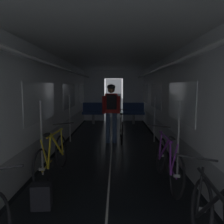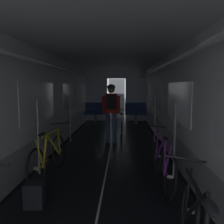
{
  "view_description": "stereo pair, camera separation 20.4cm",
  "coord_description": "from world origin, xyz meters",
  "px_view_note": "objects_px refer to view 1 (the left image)",
  "views": [
    {
      "loc": [
        0.12,
        -2.03,
        1.67
      ],
      "look_at": [
        0.0,
        4.64,
        0.91
      ],
      "focal_mm": 36.44,
      "sensor_mm": 36.0,
      "label": 1
    },
    {
      "loc": [
        0.32,
        -2.02,
        1.67
      ],
      "look_at": [
        0.0,
        4.64,
        0.91
      ],
      "focal_mm": 36.44,
      "sensor_mm": 36.0,
      "label": 2
    }
  ],
  "objects_px": {
    "bench_seat_far_right": "(133,111)",
    "bicycle_purple": "(168,162)",
    "bench_seat_far_left": "(93,111)",
    "person_cyclist_aisle": "(111,107)",
    "backpack_on_floor": "(42,196)",
    "bicycle_white_in_aisle": "(121,129)",
    "bicycle_yellow": "(53,157)"
  },
  "relations": [
    {
      "from": "bench_seat_far_left",
      "to": "bicycle_yellow",
      "type": "relative_size",
      "value": 0.58
    },
    {
      "from": "bench_seat_far_right",
      "to": "backpack_on_floor",
      "type": "bearing_deg",
      "value": -104.09
    },
    {
      "from": "bench_seat_far_right",
      "to": "bicycle_purple",
      "type": "xyz_separation_m",
      "value": [
        0.11,
        -6.32,
        -0.19
      ]
    },
    {
      "from": "bench_seat_far_right",
      "to": "backpack_on_floor",
      "type": "relative_size",
      "value": 2.89
    },
    {
      "from": "bicycle_white_in_aisle",
      "to": "bicycle_purple",
      "type": "bearing_deg",
      "value": -76.77
    },
    {
      "from": "bicycle_yellow",
      "to": "bench_seat_far_left",
      "type": "bearing_deg",
      "value": 88.71
    },
    {
      "from": "bench_seat_far_left",
      "to": "bicycle_white_in_aisle",
      "type": "bearing_deg",
      "value": -69.93
    },
    {
      "from": "bicycle_purple",
      "to": "backpack_on_floor",
      "type": "relative_size",
      "value": 4.98
    },
    {
      "from": "backpack_on_floor",
      "to": "person_cyclist_aisle",
      "type": "bearing_deg",
      "value": 76.41
    },
    {
      "from": "bench_seat_far_left",
      "to": "backpack_on_floor",
      "type": "distance_m",
      "value": 7.17
    },
    {
      "from": "backpack_on_floor",
      "to": "bicycle_white_in_aisle",
      "type": "bearing_deg",
      "value": 73.11
    },
    {
      "from": "bicycle_purple",
      "to": "backpack_on_floor",
      "type": "distance_m",
      "value": 2.09
    },
    {
      "from": "bicycle_yellow",
      "to": "bicycle_purple",
      "type": "bearing_deg",
      "value": -6.64
    },
    {
      "from": "bench_seat_far_left",
      "to": "person_cyclist_aisle",
      "type": "height_order",
      "value": "person_cyclist_aisle"
    },
    {
      "from": "backpack_on_floor",
      "to": "bicycle_purple",
      "type": "bearing_deg",
      "value": 23.71
    },
    {
      "from": "bicycle_yellow",
      "to": "backpack_on_floor",
      "type": "xyz_separation_m",
      "value": [
        0.14,
        -1.08,
        -0.21
      ]
    },
    {
      "from": "bench_seat_far_left",
      "to": "backpack_on_floor",
      "type": "height_order",
      "value": "bench_seat_far_left"
    },
    {
      "from": "person_cyclist_aisle",
      "to": "bicycle_white_in_aisle",
      "type": "bearing_deg",
      "value": 40.93
    },
    {
      "from": "bench_seat_far_left",
      "to": "person_cyclist_aisle",
      "type": "bearing_deg",
      "value": -75.92
    },
    {
      "from": "bicycle_yellow",
      "to": "bicycle_purple",
      "type": "height_order",
      "value": "bicycle_purple"
    },
    {
      "from": "bicycle_white_in_aisle",
      "to": "backpack_on_floor",
      "type": "relative_size",
      "value": 4.97
    },
    {
      "from": "bench_seat_far_right",
      "to": "bicycle_purple",
      "type": "bearing_deg",
      "value": -89.01
    },
    {
      "from": "bicycle_purple",
      "to": "person_cyclist_aisle",
      "type": "xyz_separation_m",
      "value": [
        -1.03,
        2.8,
        0.69
      ]
    },
    {
      "from": "backpack_on_floor",
      "to": "bench_seat_far_right",
      "type": "bearing_deg",
      "value": 75.91
    },
    {
      "from": "bicycle_white_in_aisle",
      "to": "bicycle_yellow",
      "type": "bearing_deg",
      "value": -115.11
    },
    {
      "from": "bicycle_purple",
      "to": "backpack_on_floor",
      "type": "height_order",
      "value": "bicycle_purple"
    },
    {
      "from": "bicycle_yellow",
      "to": "backpack_on_floor",
      "type": "height_order",
      "value": "bicycle_yellow"
    },
    {
      "from": "bench_seat_far_right",
      "to": "person_cyclist_aisle",
      "type": "bearing_deg",
      "value": -104.61
    },
    {
      "from": "bicycle_yellow",
      "to": "backpack_on_floor",
      "type": "relative_size",
      "value": 4.98
    },
    {
      "from": "bicycle_purple",
      "to": "bicycle_white_in_aisle",
      "type": "distance_m",
      "value": 3.15
    },
    {
      "from": "bench_seat_far_left",
      "to": "bicycle_yellow",
      "type": "xyz_separation_m",
      "value": [
        -0.14,
        -6.08,
        -0.19
      ]
    },
    {
      "from": "bench_seat_far_right",
      "to": "bicycle_white_in_aisle",
      "type": "bearing_deg",
      "value": -100.64
    }
  ]
}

